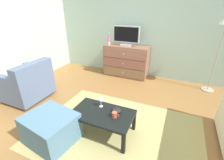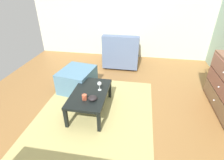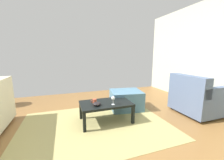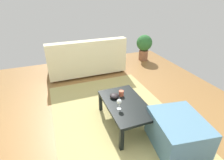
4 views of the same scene
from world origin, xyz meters
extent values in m
cube|color=olive|center=(0.00, 0.00, -0.03)|extent=(5.89, 5.17, 0.05)
cube|color=tan|center=(0.20, -0.20, 0.00)|extent=(2.60, 1.90, 0.01)
cube|color=black|center=(-0.46, -0.04, 0.17)|extent=(0.05, 0.05, 0.33)
cube|color=black|center=(0.43, -0.04, 0.17)|extent=(0.05, 0.05, 0.33)
cube|color=black|center=(-0.46, -0.55, 0.17)|extent=(0.05, 0.05, 0.33)
cube|color=black|center=(0.43, -0.55, 0.17)|extent=(0.05, 0.05, 0.33)
cube|color=black|center=(-0.02, -0.30, 0.35)|extent=(0.95, 0.57, 0.04)
cylinder|color=silver|center=(-0.11, -0.15, 0.38)|extent=(0.06, 0.06, 0.00)
cylinder|color=silver|center=(-0.11, -0.15, 0.42)|extent=(0.01, 0.01, 0.09)
sphere|color=silver|center=(-0.11, -0.15, 0.50)|extent=(0.07, 0.07, 0.07)
cylinder|color=#BD5337|center=(0.19, -0.31, 0.42)|extent=(0.08, 0.08, 0.08)
torus|color=#BD5337|center=(0.24, -0.31, 0.42)|extent=(0.05, 0.01, 0.05)
ellipsoid|color=black|center=(0.18, -0.19, 0.41)|extent=(0.14, 0.14, 0.06)
cylinder|color=#332319|center=(1.75, -1.00, 0.03)|extent=(0.05, 0.05, 0.05)
cylinder|color=#332319|center=(-2.32, 0.34, 0.03)|extent=(0.05, 0.05, 0.05)
cylinder|color=#332319|center=(-2.32, -0.36, 0.03)|extent=(0.05, 0.05, 0.05)
cylinder|color=#332319|center=(-1.68, 0.34, 0.03)|extent=(0.05, 0.05, 0.05)
cylinder|color=#332319|center=(-1.68, -0.36, 0.03)|extent=(0.05, 0.05, 0.05)
cube|color=slate|center=(-2.00, -0.01, 0.25)|extent=(0.80, 0.87, 0.41)
cube|color=slate|center=(-1.70, -0.01, 0.66)|extent=(0.20, 0.87, 0.39)
cube|color=slate|center=(-2.00, 0.36, 0.56)|extent=(0.76, 0.12, 0.20)
cube|color=slate|center=(-2.00, -0.38, 0.56)|extent=(0.76, 0.12, 0.20)
cube|color=slate|center=(-0.65, -0.75, 0.22)|extent=(0.78, 0.70, 0.43)
camera|label=1|loc=(0.91, -2.04, 1.86)|focal=25.30mm
camera|label=2|loc=(2.28, 0.47, 1.96)|focal=28.10mm
camera|label=3|loc=(0.69, 2.09, 1.25)|focal=22.18mm
camera|label=4|loc=(-1.92, 0.64, 1.87)|focal=28.06mm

